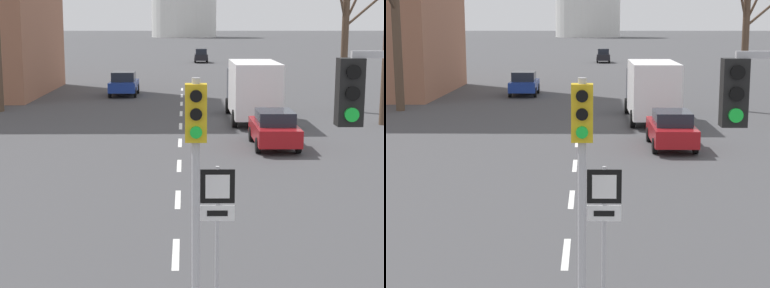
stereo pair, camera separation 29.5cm
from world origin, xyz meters
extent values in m
cube|color=silver|center=(0.00, 8.86, 0.00)|extent=(0.16, 2.00, 0.01)
cube|color=silver|center=(0.00, 13.36, 0.00)|extent=(0.16, 2.00, 0.01)
cube|color=silver|center=(0.00, 17.86, 0.00)|extent=(0.16, 2.00, 0.01)
cube|color=silver|center=(0.00, 22.36, 0.00)|extent=(0.16, 2.00, 0.01)
cube|color=silver|center=(0.00, 26.86, 0.00)|extent=(0.16, 2.00, 0.01)
cube|color=silver|center=(0.00, 31.36, 0.00)|extent=(0.16, 2.00, 0.01)
cube|color=silver|center=(0.00, 35.86, 0.00)|extent=(0.16, 2.00, 0.01)
cube|color=silver|center=(0.00, 40.36, 0.00)|extent=(0.16, 2.00, 0.01)
cube|color=silver|center=(0.00, 44.86, 0.00)|extent=(0.16, 2.00, 0.01)
cylinder|color=#B2B2B7|center=(0.39, 5.68, 2.11)|extent=(0.14, 0.14, 4.22)
cube|color=gold|center=(0.39, 5.68, 3.64)|extent=(0.36, 0.28, 0.96)
cylinder|color=black|center=(0.39, 5.51, 3.94)|extent=(0.20, 0.06, 0.20)
cylinder|color=black|center=(0.39, 5.51, 3.64)|extent=(0.20, 0.06, 0.20)
cylinder|color=green|center=(0.39, 5.51, 3.34)|extent=(0.20, 0.06, 0.20)
cube|color=black|center=(2.54, 4.22, 4.14)|extent=(0.36, 0.28, 0.96)
cylinder|color=black|center=(2.54, 4.05, 4.43)|extent=(0.20, 0.06, 0.20)
cylinder|color=black|center=(2.54, 4.05, 4.14)|extent=(0.20, 0.06, 0.20)
cylinder|color=green|center=(2.54, 4.05, 3.84)|extent=(0.20, 0.06, 0.20)
cylinder|color=#B2B2B7|center=(0.77, 5.96, 1.34)|extent=(0.07, 0.07, 2.67)
cube|color=black|center=(0.77, 5.94, 2.32)|extent=(0.60, 0.03, 0.60)
cube|color=white|center=(0.77, 5.92, 2.32)|extent=(0.42, 0.01, 0.42)
cube|color=white|center=(0.77, 5.94, 1.84)|extent=(0.60, 0.03, 0.28)
cube|color=black|center=(0.77, 5.92, 1.84)|extent=(0.36, 0.01, 0.10)
cube|color=navy|center=(-4.09, 40.57, 0.71)|extent=(1.85, 4.09, 0.69)
cube|color=#1E232D|center=(-4.09, 40.36, 1.38)|extent=(1.57, 1.97, 0.65)
cylinder|color=black|center=(-4.96, 41.84, 0.36)|extent=(0.18, 0.72, 0.72)
cylinder|color=black|center=(-3.21, 41.84, 0.36)|extent=(0.18, 0.72, 0.72)
cylinder|color=black|center=(-4.96, 39.30, 0.36)|extent=(0.18, 0.72, 0.72)
cylinder|color=black|center=(-3.21, 39.30, 0.36)|extent=(0.18, 0.72, 0.72)
cube|color=maroon|center=(3.91, 21.40, 0.66)|extent=(1.71, 4.23, 0.69)
cube|color=#1E232D|center=(3.91, 21.19, 1.28)|extent=(1.45, 2.03, 0.55)
cylinder|color=black|center=(3.10, 22.71, 0.32)|extent=(0.18, 0.63, 0.63)
cylinder|color=black|center=(4.71, 22.71, 0.32)|extent=(0.18, 0.63, 0.63)
cylinder|color=black|center=(3.10, 20.09, 0.32)|extent=(0.18, 0.63, 0.63)
cylinder|color=black|center=(4.71, 20.09, 0.32)|extent=(0.18, 0.63, 0.63)
cube|color=black|center=(2.33, 78.72, 0.71)|extent=(1.64, 4.06, 0.75)
cube|color=#1E232D|center=(2.33, 78.51, 1.43)|extent=(1.40, 1.95, 0.70)
cylinder|color=black|center=(1.56, 79.97, 0.33)|extent=(0.18, 0.66, 0.66)
cylinder|color=black|center=(3.10, 79.97, 0.33)|extent=(0.18, 0.66, 0.66)
cylinder|color=black|center=(1.56, 77.46, 0.33)|extent=(0.18, 0.66, 0.66)
cylinder|color=black|center=(3.10, 77.46, 0.33)|extent=(0.18, 0.66, 0.66)
cube|color=#333842|center=(3.77, 31.50, 1.49)|extent=(2.20, 2.00, 2.10)
cube|color=white|center=(3.77, 27.90, 1.79)|extent=(2.30, 5.20, 2.70)
cylinder|color=black|center=(2.67, 31.50, 0.44)|extent=(0.24, 0.88, 0.88)
cylinder|color=black|center=(4.87, 31.50, 0.44)|extent=(0.24, 0.88, 0.88)
cylinder|color=black|center=(2.67, 26.47, 0.44)|extent=(0.24, 0.88, 0.88)
cylinder|color=black|center=(4.87, 26.47, 0.44)|extent=(0.24, 0.88, 0.88)
cylinder|color=brown|center=(-10.38, 47.87, 3.96)|extent=(0.47, 0.47, 7.93)
cylinder|color=brown|center=(-11.49, 47.53, 6.35)|extent=(2.31, 0.91, 2.12)
cylinder|color=brown|center=(-11.47, 47.34, 6.64)|extent=(2.30, 1.26, 3.55)
cylinder|color=brown|center=(-10.58, 32.42, 4.15)|extent=(0.50, 0.50, 8.31)
cylinder|color=brown|center=(9.46, 32.53, 4.10)|extent=(0.40, 0.40, 8.20)
cylinder|color=brown|center=(10.79, 32.93, 5.95)|extent=(2.72, 1.06, 2.18)
cylinder|color=silver|center=(0.00, 225.11, 7.58)|extent=(22.73, 22.73, 15.15)
camera|label=1|loc=(0.21, -4.80, 5.11)|focal=60.00mm
camera|label=2|loc=(0.50, -4.80, 5.11)|focal=60.00mm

